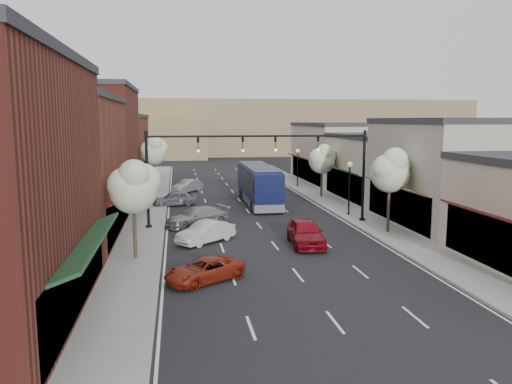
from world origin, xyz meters
name	(u,v)px	position (x,y,z in m)	size (l,w,h in m)	color
ground	(281,254)	(0.00, 0.00, 0.00)	(160.00, 160.00, 0.00)	black
sidewalk_left	(150,204)	(-8.40, 18.50, 0.07)	(2.80, 73.00, 0.15)	gray
sidewalk_right	(327,199)	(8.40, 18.50, 0.07)	(2.80, 73.00, 0.15)	gray
curb_left	(166,204)	(-7.00, 18.50, 0.07)	(0.25, 73.00, 0.17)	gray
curb_right	(313,200)	(7.00, 18.50, 0.07)	(0.25, 73.00, 0.17)	gray
bldg_left_midnear	(46,169)	(-14.23, 6.00, 4.66)	(10.14, 14.10, 9.40)	brown
bldg_left_midfar	(84,146)	(-14.24, 20.00, 5.40)	(10.14, 14.10, 10.90)	maroon
bldg_left_far	(108,149)	(-14.22, 36.00, 4.16)	(10.14, 18.10, 8.40)	brown
bldg_right_midnear	(448,173)	(13.72, 6.00, 3.91)	(9.14, 12.10, 7.90)	#AAA291
bldg_right_midfar	(381,168)	(13.70, 18.00, 3.17)	(9.14, 12.10, 6.40)	#C4B59C
bldg_right_far	(336,153)	(13.71, 32.00, 3.66)	(9.14, 16.10, 7.40)	#AAA291
hill_far	(202,127)	(0.00, 90.00, 6.00)	(120.00, 30.00, 12.00)	#7A6647
hill_near	(81,138)	(-25.00, 78.00, 4.00)	(50.00, 20.00, 8.00)	#7A6647
signal_mast_right	(334,162)	(5.62, 8.00, 4.62)	(8.22, 0.46, 7.00)	black
signal_mast_left	(181,164)	(-5.62, 8.00, 4.62)	(8.22, 0.46, 7.00)	black
tree_right_near	(391,169)	(8.35, 3.94, 4.45)	(2.85, 2.65, 5.95)	#47382B
tree_right_far	(323,158)	(8.35, 19.94, 3.99)	(2.85, 2.65, 5.43)	#47382B
tree_left_near	(134,186)	(-8.25, -0.06, 4.22)	(2.85, 2.65, 5.69)	#47382B
tree_left_far	(154,150)	(-8.25, 25.94, 4.60)	(2.85, 2.65, 6.13)	#47382B
lamp_post_near	(349,179)	(7.80, 10.50, 3.01)	(0.44, 0.44, 4.44)	black
lamp_post_far	(298,161)	(7.80, 28.00, 3.01)	(0.44, 0.44, 4.44)	black
coach_bus	(258,184)	(1.53, 17.56, 1.85)	(2.62, 11.62, 3.55)	#0E1439
red_hatchback	(306,232)	(1.91, 1.82, 0.82)	(1.95, 4.84, 1.65)	maroon
parked_car_a	(204,270)	(-4.72, -4.23, 0.56)	(1.87, 4.05, 1.13)	maroon
parked_car_b	(206,232)	(-4.20, 3.47, 0.68)	(1.44, 4.13, 1.36)	silver
parked_car_c	(197,217)	(-4.52, 8.48, 0.71)	(1.98, 4.86, 1.41)	gray
parked_car_d	(174,199)	(-6.20, 17.59, 0.67)	(1.59, 3.96, 1.35)	slate
parked_car_e	(187,186)	(-4.86, 26.02, 0.68)	(1.44, 4.12, 1.36)	gray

